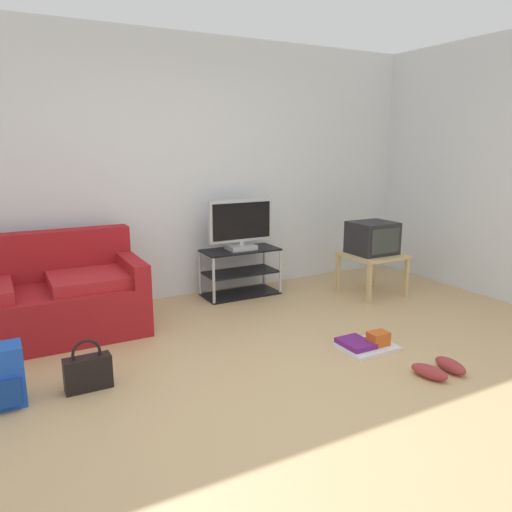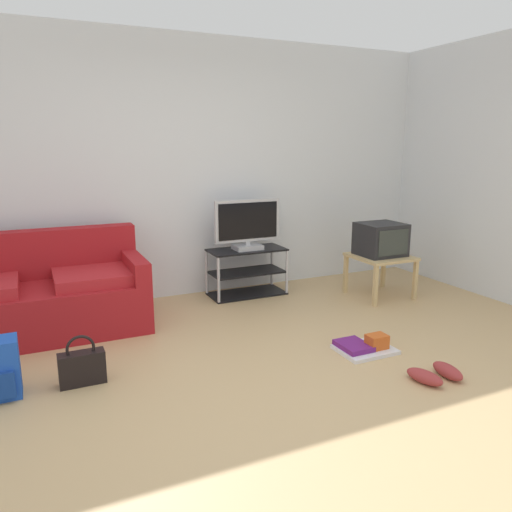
{
  "view_description": "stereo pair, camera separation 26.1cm",
  "coord_description": "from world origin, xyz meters",
  "views": [
    {
      "loc": [
        -1.63,
        -2.53,
        1.61
      ],
      "look_at": [
        0.32,
        1.07,
        0.68
      ],
      "focal_mm": 34.64,
      "sensor_mm": 36.0,
      "label": 1
    },
    {
      "loc": [
        -1.4,
        -2.64,
        1.61
      ],
      "look_at": [
        0.32,
        1.07,
        0.68
      ],
      "focal_mm": 34.64,
      "sensor_mm": 36.0,
      "label": 2
    }
  ],
  "objects": [
    {
      "name": "crt_tv",
      "position": [
        1.97,
        1.47,
        0.62
      ],
      "size": [
        0.45,
        0.41,
        0.34
      ],
      "color": "#232326",
      "rests_on": "side_table"
    },
    {
      "name": "floor_tray",
      "position": [
        0.92,
        0.31,
        0.04
      ],
      "size": [
        0.44,
        0.35,
        0.14
      ],
      "color": "silver",
      "rests_on": "ground_plane"
    },
    {
      "name": "ground_plane",
      "position": [
        0.0,
        0.0,
        -0.01
      ],
      "size": [
        9.0,
        9.8,
        0.02
      ],
      "primitive_type": "cube",
      "color": "tan"
    },
    {
      "name": "wall_back",
      "position": [
        0.0,
        2.45,
        1.35
      ],
      "size": [
        9.0,
        0.1,
        2.7
      ],
      "primitive_type": "cube",
      "color": "silver",
      "rests_on": "ground_plane"
    },
    {
      "name": "wall_right",
      "position": [
        3.05,
        0.84,
        1.35
      ],
      "size": [
        0.1,
        3.6,
        2.7
      ],
      "primitive_type": "cube",
      "color": "silver",
      "rests_on": "ground_plane"
    },
    {
      "name": "handbag",
      "position": [
        -1.17,
        0.68,
        0.13
      ],
      "size": [
        0.31,
        0.11,
        0.35
      ],
      "rotation": [
        0.0,
        0.0,
        -0.38
      ],
      "color": "black",
      "rests_on": "ground_plane"
    },
    {
      "name": "side_table",
      "position": [
        1.97,
        1.46,
        0.39
      ],
      "size": [
        0.58,
        0.58,
        0.45
      ],
      "color": "tan",
      "rests_on": "ground_plane"
    },
    {
      "name": "couch",
      "position": [
        -1.4,
        1.86,
        0.32
      ],
      "size": [
        1.79,
        0.85,
        0.86
      ],
      "color": "maroon",
      "rests_on": "ground_plane"
    },
    {
      "name": "sneakers_pair",
      "position": [
        1.08,
        -0.29,
        0.04
      ],
      "size": [
        0.37,
        0.29,
        0.09
      ],
      "color": "#993333",
      "rests_on": "ground_plane"
    },
    {
      "name": "flat_tv",
      "position": [
        0.69,
        2.09,
        0.77
      ],
      "size": [
        0.73,
        0.22,
        0.53
      ],
      "color": "#B2B2B7",
      "rests_on": "tv_stand"
    },
    {
      "name": "tv_stand",
      "position": [
        0.69,
        2.11,
        0.25
      ],
      "size": [
        0.82,
        0.4,
        0.51
      ],
      "color": "black",
      "rests_on": "ground_plane"
    }
  ]
}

